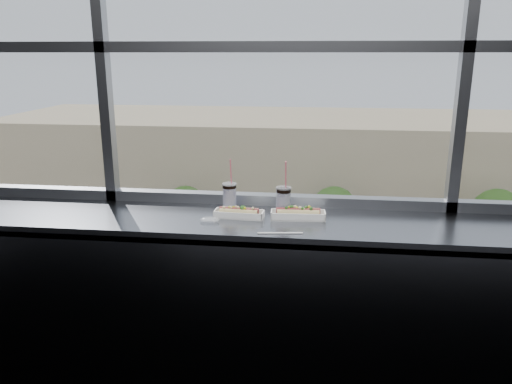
# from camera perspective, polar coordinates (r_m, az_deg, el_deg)

# --- Properties ---
(wall_back_lower) EXTENTS (6.00, 0.00, 6.00)m
(wall_back_lower) POSITION_cam_1_polar(r_m,az_deg,el_deg) (3.17, 2.10, -10.97)
(wall_back_lower) COLOR black
(wall_back_lower) RESTS_ON ground
(counter) EXTENTS (6.00, 0.55, 0.06)m
(counter) POSITION_cam_1_polar(r_m,az_deg,el_deg) (2.71, 1.72, -3.72)
(counter) COLOR gray
(counter) RESTS_ON ground
(counter_fascia) EXTENTS (6.00, 0.04, 1.04)m
(counter_fascia) POSITION_cam_1_polar(r_m,az_deg,el_deg) (2.71, 1.11, -15.97)
(counter_fascia) COLOR gray
(counter_fascia) RESTS_ON ground
(hotdog_tray_left) EXTENTS (0.27, 0.10, 0.07)m
(hotdog_tray_left) POSITION_cam_1_polar(r_m,az_deg,el_deg) (2.72, -1.94, -2.39)
(hotdog_tray_left) COLOR white
(hotdog_tray_left) RESTS_ON counter
(hotdog_tray_right) EXTENTS (0.30, 0.11, 0.07)m
(hotdog_tray_right) POSITION_cam_1_polar(r_m,az_deg,el_deg) (2.71, 4.83, -2.49)
(hotdog_tray_right) COLOR white
(hotdog_tray_right) RESTS_ON counter
(soda_cup_left) EXTENTS (0.08, 0.08, 0.30)m
(soda_cup_left) POSITION_cam_1_polar(r_m,az_deg,el_deg) (2.83, -3.05, -0.40)
(soda_cup_left) COLOR white
(soda_cup_left) RESTS_ON counter
(soda_cup_right) EXTENTS (0.09, 0.09, 0.31)m
(soda_cup_right) POSITION_cam_1_polar(r_m,az_deg,el_deg) (2.73, 3.15, -0.95)
(soda_cup_right) COLOR white
(soda_cup_right) RESTS_ON counter
(loose_straw) EXTENTS (0.22, 0.04, 0.01)m
(loose_straw) POSITION_cam_1_polar(r_m,az_deg,el_deg) (2.49, 2.78, -4.70)
(loose_straw) COLOR white
(loose_straw) RESTS_ON counter
(wrapper) EXTENTS (0.10, 0.07, 0.03)m
(wrapper) POSITION_cam_1_polar(r_m,az_deg,el_deg) (2.67, -5.31, -3.15)
(wrapper) COLOR silver
(wrapper) RESTS_ON counter
(plaza_ground) EXTENTS (120.00, 120.00, 0.00)m
(plaza_ground) POSITION_cam_1_polar(r_m,az_deg,el_deg) (48.11, 6.37, -0.10)
(plaza_ground) COLOR #A2998E
(plaza_ground) RESTS_ON ground
(street_asphalt) EXTENTS (80.00, 10.00, 0.06)m
(street_asphalt) POSITION_cam_1_polar(r_m,az_deg,el_deg) (26.24, 5.67, -14.00)
(street_asphalt) COLOR black
(street_asphalt) RESTS_ON plaza_ground
(far_sidewalk) EXTENTS (80.00, 6.00, 0.04)m
(far_sidewalk) POSITION_cam_1_polar(r_m,az_deg,el_deg) (33.43, 6.02, -7.24)
(far_sidewalk) COLOR #A2998E
(far_sidewalk) RESTS_ON plaza_ground
(far_building) EXTENTS (50.00, 14.00, 8.00)m
(far_building) POSITION_cam_1_polar(r_m,az_deg,el_deg) (41.80, 6.43, 3.14)
(far_building) COLOR tan
(far_building) RESTS_ON plaza_ground
(car_near_a) EXTENTS (2.71, 6.09, 2.00)m
(car_near_a) POSITION_cam_1_polar(r_m,az_deg,el_deg) (25.62, -24.45, -13.59)
(car_near_a) COLOR gray
(car_near_a) RESTS_ON street_asphalt
(car_far_b) EXTENTS (3.16, 7.08, 2.33)m
(car_far_b) POSITION_cam_1_polar(r_m,az_deg,el_deg) (29.44, 12.29, -8.27)
(car_far_b) COLOR maroon
(car_far_b) RESTS_ON street_asphalt
(car_far_a) EXTENTS (2.99, 6.00, 1.93)m
(car_far_a) POSITION_cam_1_polar(r_m,az_deg,el_deg) (31.68, -15.85, -7.15)
(car_far_a) COLOR black
(car_far_a) RESTS_ON street_asphalt
(car_near_b) EXTENTS (3.28, 6.49, 2.08)m
(car_near_b) POSITION_cam_1_polar(r_m,az_deg,el_deg) (23.75, -15.10, -14.94)
(car_near_b) COLOR black
(car_near_b) RESTS_ON street_asphalt
(pedestrian_d) EXTENTS (0.81, 0.61, 1.83)m
(pedestrian_d) POSITION_cam_1_polar(r_m,az_deg,el_deg) (33.23, 20.14, -6.57)
(pedestrian_d) COLOR #66605B
(pedestrian_d) RESTS_ON far_sidewalk
(pedestrian_a) EXTENTS (0.64, 0.86, 1.93)m
(pedestrian_a) POSITION_cam_1_polar(r_m,az_deg,el_deg) (33.37, -1.89, -5.39)
(pedestrian_a) COLOR #66605B
(pedestrian_a) RESTS_ON far_sidewalk
(pedestrian_c) EXTENTS (0.95, 0.71, 2.13)m
(pedestrian_c) POSITION_cam_1_polar(r_m,az_deg,el_deg) (33.03, 13.98, -5.91)
(pedestrian_c) COLOR #66605B
(pedestrian_c) RESTS_ON far_sidewalk
(pedestrian_b) EXTENTS (0.67, 0.90, 2.02)m
(pedestrian_b) POSITION_cam_1_polar(r_m,az_deg,el_deg) (33.62, 7.79, -5.28)
(pedestrian_b) COLOR #66605B
(pedestrian_b) RESTS_ON far_sidewalk
(tree_left) EXTENTS (2.88, 2.88, 4.50)m
(tree_left) POSITION_cam_1_polar(r_m,az_deg,el_deg) (33.46, -8.06, -1.76)
(tree_left) COLOR #47382B
(tree_left) RESTS_ON far_sidewalk
(tree_center) EXTENTS (3.06, 3.06, 4.78)m
(tree_center) POSITION_cam_1_polar(r_m,az_deg,el_deg) (32.35, 8.90, -2.06)
(tree_center) COLOR #47382B
(tree_center) RESTS_ON far_sidewalk
(tree_right) EXTENTS (3.17, 3.17, 4.95)m
(tree_right) POSITION_cam_1_polar(r_m,az_deg,el_deg) (34.20, 25.82, -2.30)
(tree_right) COLOR #47382B
(tree_right) RESTS_ON far_sidewalk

